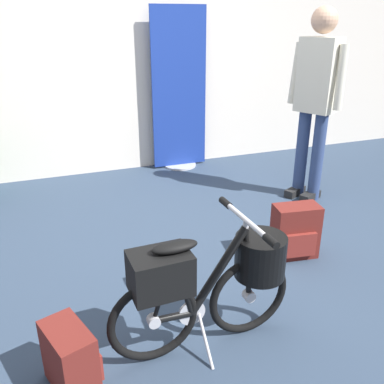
% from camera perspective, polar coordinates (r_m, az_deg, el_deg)
% --- Properties ---
extents(ground_plane, '(7.53, 7.53, 0.00)m').
position_cam_1_polar(ground_plane, '(2.84, 3.53, -10.90)').
color(ground_plane, '#2D3D51').
extents(back_wall, '(7.53, 0.10, 3.13)m').
position_cam_1_polar(back_wall, '(4.57, -8.74, 22.39)').
color(back_wall, silver).
rests_on(back_wall, ground_plane).
extents(floor_banner_stand, '(0.60, 0.36, 1.69)m').
position_cam_1_polar(floor_banner_stand, '(4.61, -1.74, 12.56)').
color(floor_banner_stand, '#B7B7BC').
rests_on(floor_banner_stand, ground_plane).
extents(folding_bike_foreground, '(0.97, 0.53, 0.70)m').
position_cam_1_polar(folding_bike_foreground, '(2.09, 2.77, -11.83)').
color(folding_bike_foreground, black).
rests_on(folding_bike_foreground, ground_plane).
extents(visitor_near_wall, '(0.37, 0.49, 1.66)m').
position_cam_1_polar(visitor_near_wall, '(3.86, 16.52, 12.56)').
color(visitor_near_wall, navy).
rests_on(visitor_near_wall, ground_plane).
extents(backpack_on_floor, '(0.33, 0.24, 0.38)m').
position_cam_1_polar(backpack_on_floor, '(3.01, 13.90, -5.27)').
color(backpack_on_floor, maroon).
rests_on(backpack_on_floor, ground_plane).
extents(handbag_on_floor, '(0.26, 0.32, 0.31)m').
position_cam_1_polar(handbag_on_floor, '(2.09, -16.16, -20.94)').
color(handbag_on_floor, maroon).
rests_on(handbag_on_floor, ground_plane).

